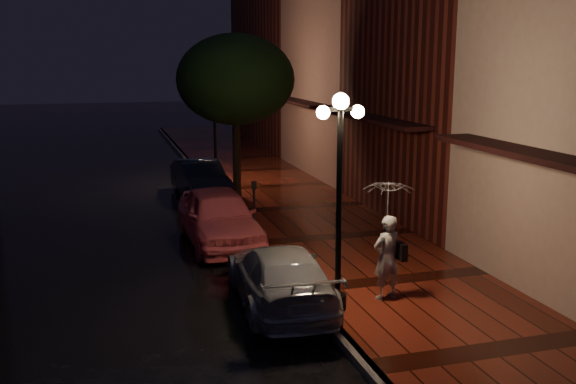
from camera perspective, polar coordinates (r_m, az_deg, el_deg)
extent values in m
plane|color=black|center=(17.63, -2.42, -4.97)|extent=(120.00, 120.00, 0.00)
cube|color=#40140B|center=(18.26, 4.47, -4.16)|extent=(4.50, 60.00, 0.15)
cube|color=#595451|center=(17.61, -2.42, -4.74)|extent=(0.25, 60.00, 0.15)
cube|color=#511914|center=(21.44, 15.00, 12.54)|extent=(5.00, 8.00, 11.00)
cube|color=#8C5951|center=(28.60, 6.49, 10.60)|extent=(5.00, 8.00, 9.00)
cube|color=#511914|center=(38.02, 0.58, 11.74)|extent=(5.00, 12.00, 10.00)
cylinder|color=black|center=(12.55, 4.54, -1.80)|extent=(0.12, 0.12, 4.00)
cylinder|color=black|center=(13.12, 4.41, -9.68)|extent=(0.36, 0.36, 0.30)
cube|color=black|center=(12.24, 4.70, 7.33)|extent=(0.70, 0.08, 0.08)
sphere|color=#FACA96|center=(12.22, 4.71, 8.03)|extent=(0.32, 0.32, 0.32)
sphere|color=#FACA96|center=(12.12, 3.14, 7.07)|extent=(0.26, 0.26, 0.26)
sphere|color=#FACA96|center=(12.37, 6.22, 7.12)|extent=(0.26, 0.26, 0.26)
cylinder|color=black|center=(25.93, -6.51, 5.27)|extent=(0.12, 0.12, 4.00)
cylinder|color=black|center=(26.21, -6.41, 1.25)|extent=(0.36, 0.36, 0.30)
cube|color=black|center=(25.78, -6.61, 9.69)|extent=(0.70, 0.08, 0.08)
sphere|color=#FACA96|center=(25.78, -6.62, 10.02)|extent=(0.32, 0.32, 0.32)
sphere|color=#FACA96|center=(25.73, -7.39, 9.55)|extent=(0.26, 0.26, 0.26)
sphere|color=#FACA96|center=(25.84, -5.83, 9.60)|extent=(0.26, 0.26, 0.26)
cylinder|color=black|center=(23.11, -4.59, 3.50)|extent=(0.28, 0.28, 3.20)
ellipsoid|color=black|center=(22.87, -4.70, 9.95)|extent=(4.16, 4.16, 3.20)
sphere|color=black|center=(23.64, -3.29, 8.58)|extent=(1.80, 1.80, 1.80)
sphere|color=black|center=(22.10, -5.85, 8.56)|extent=(1.80, 1.80, 1.80)
imported|color=#EA606A|center=(17.87, -6.15, -2.20)|extent=(1.99, 4.65, 1.57)
imported|color=black|center=(23.91, -7.78, 1.14)|extent=(1.83, 4.31, 1.38)
imported|color=#96979D|center=(13.50, -0.71, -7.46)|extent=(2.06, 4.51, 1.28)
imported|color=white|center=(13.51, 8.77, -5.76)|extent=(0.74, 0.57, 1.80)
imported|color=silver|center=(13.21, 8.92, -1.05)|extent=(1.04, 1.06, 0.96)
cylinder|color=black|center=(13.39, 8.82, -4.05)|extent=(0.02, 0.02, 1.44)
cube|color=black|center=(13.56, 10.03, -5.21)|extent=(0.14, 0.34, 0.36)
cylinder|color=black|center=(18.80, -3.03, -1.53)|extent=(0.07, 0.07, 1.20)
cube|color=black|center=(18.64, -3.05, 0.59)|extent=(0.15, 0.12, 0.24)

